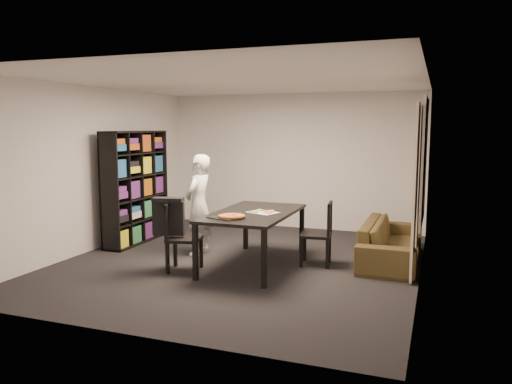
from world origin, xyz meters
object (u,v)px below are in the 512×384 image
(person, at_px, (199,205))
(chair_right, at_px, (322,229))
(bookshelf, at_px, (136,187))
(sofa, at_px, (391,241))
(chair_left, at_px, (178,232))
(dining_table, at_px, (254,217))
(baking_tray, at_px, (226,217))
(pepperoni_pizza, at_px, (232,216))

(person, bearing_deg, chair_right, 93.17)
(bookshelf, xyz_separation_m, sofa, (4.22, 0.24, -0.66))
(person, bearing_deg, chair_left, 10.15)
(person, bearing_deg, sofa, 104.00)
(chair_left, bearing_deg, chair_right, -75.32)
(chair_right, bearing_deg, sofa, 114.82)
(dining_table, bearing_deg, person, 161.98)
(bookshelf, relative_size, person, 1.22)
(baking_tray, bearing_deg, pepperoni_pizza, 10.19)
(baking_tray, bearing_deg, bookshelf, 150.21)
(chair_left, distance_m, baking_tray, 0.76)
(chair_left, relative_size, pepperoni_pizza, 2.69)
(chair_right, xyz_separation_m, sofa, (0.91, 0.57, -0.23))
(bookshelf, distance_m, dining_table, 2.52)
(bookshelf, height_order, baking_tray, bookshelf)
(chair_right, distance_m, baking_tray, 1.46)
(bookshelf, xyz_separation_m, dining_table, (2.41, -0.71, -0.24))
(dining_table, relative_size, pepperoni_pizza, 5.35)
(bookshelf, relative_size, pepperoni_pizza, 5.43)
(dining_table, relative_size, person, 1.21)
(chair_right, relative_size, baking_tray, 2.28)
(chair_right, bearing_deg, person, -95.72)
(bookshelf, height_order, pepperoni_pizza, bookshelf)
(sofa, bearing_deg, chair_left, 119.29)
(person, relative_size, pepperoni_pizza, 4.44)
(bookshelf, distance_m, chair_right, 3.35)
(chair_right, bearing_deg, bookshelf, -102.82)
(bookshelf, height_order, chair_left, bookshelf)
(person, distance_m, pepperoni_pizza, 1.28)
(dining_table, distance_m, person, 1.08)
(bookshelf, xyz_separation_m, pepperoni_pizza, (2.31, -1.26, -0.14))
(pepperoni_pizza, relative_size, sofa, 0.17)
(bookshelf, distance_m, baking_tray, 2.57)
(dining_table, height_order, chair_right, chair_right)
(chair_left, bearing_deg, pepperoni_pizza, -101.47)
(chair_left, distance_m, sofa, 3.11)
(bookshelf, bearing_deg, sofa, 3.19)
(sofa, bearing_deg, chair_right, 121.89)
(dining_table, height_order, person, person)
(pepperoni_pizza, bearing_deg, baking_tray, -169.81)
(dining_table, xyz_separation_m, chair_right, (0.90, 0.38, -0.19))
(dining_table, distance_m, sofa, 2.09)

